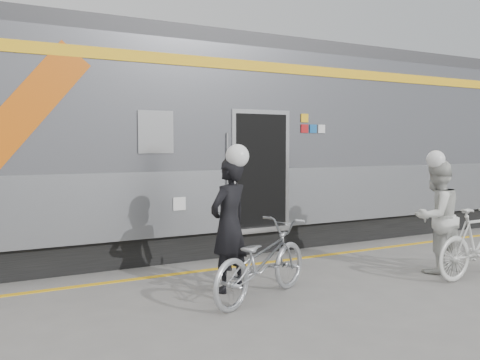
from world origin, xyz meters
TOP-DOWN VIEW (x-y plane):
  - ground at (0.00, 0.00)m, footprint 90.00×90.00m
  - train at (-1.32, 4.19)m, footprint 24.00×3.17m
  - safety_strip at (0.00, 2.15)m, footprint 24.00×0.12m
  - man at (-0.66, 0.95)m, footprint 0.81×0.69m
  - bicycle_left at (-0.46, 0.40)m, footprint 2.07×1.43m
  - woman at (2.74, 0.34)m, footprint 0.90×0.71m
  - bicycle_right at (3.04, -0.21)m, footprint 1.83×0.58m
  - helmet_man at (-0.66, 0.95)m, footprint 0.32×0.32m
  - helmet_woman at (2.74, 0.34)m, footprint 0.29×0.29m

SIDE VIEW (x-z plane):
  - ground at x=0.00m, z-range 0.00..0.00m
  - safety_strip at x=0.00m, z-range 0.00..0.01m
  - bicycle_left at x=-0.46m, z-range 0.00..1.03m
  - bicycle_right at x=3.04m, z-range 0.00..1.09m
  - woman at x=2.74m, z-range 0.00..1.79m
  - man at x=-0.66m, z-range 0.00..1.87m
  - helmet_woman at x=2.74m, z-range 1.79..2.08m
  - helmet_man at x=-0.66m, z-range 1.87..2.19m
  - train at x=-1.32m, z-range 0.00..4.10m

